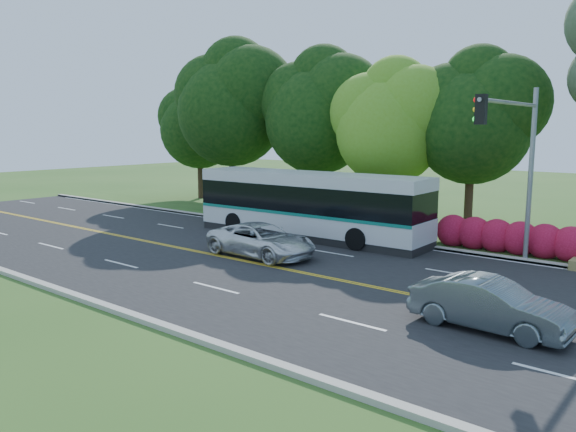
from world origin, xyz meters
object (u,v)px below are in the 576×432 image
Objects in this scene: sedan at (490,305)px; suv at (261,240)px; traffic_signal at (517,148)px; transit_bus at (309,206)px.

suv reaches higher than sedan.
transit_bus is at bearing 177.83° from traffic_signal.
transit_bus is 13.89m from sedan.
sedan is at bearing -102.44° from suv.
transit_bus reaches higher than suv.
suv is at bearing -79.55° from transit_bus.
traffic_signal is 0.56× the size of transit_bus.
sedan is (11.70, -7.44, -0.91)m from transit_bus.
transit_bus is 2.49× the size of suv.
transit_bus is at bearing 59.15° from sedan.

